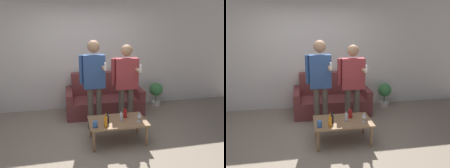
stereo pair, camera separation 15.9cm
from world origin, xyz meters
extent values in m
plane|color=gray|center=(0.00, 0.00, 0.00)|extent=(16.00, 16.00, 0.00)
cube|color=silver|center=(0.00, 1.95, 1.35)|extent=(8.00, 0.06, 2.70)
cube|color=brown|center=(0.38, 1.36, 0.19)|extent=(1.47, 0.61, 0.39)
cube|color=brown|center=(0.38, 1.79, 0.46)|extent=(1.47, 0.24, 0.92)
cube|color=brown|center=(-0.43, 1.48, 0.29)|extent=(0.14, 0.84, 0.59)
cube|color=brown|center=(1.18, 1.48, 0.29)|extent=(0.14, 0.84, 0.59)
cube|color=#8E6B47|center=(0.39, 0.13, 0.39)|extent=(1.01, 0.60, 0.03)
cylinder|color=#8E6B47|center=(-0.07, -0.12, 0.19)|extent=(0.04, 0.04, 0.38)
cylinder|color=#8E6B47|center=(0.84, -0.12, 0.19)|extent=(0.04, 0.04, 0.38)
cylinder|color=#8E6B47|center=(-0.07, 0.38, 0.19)|extent=(0.04, 0.04, 0.38)
cylinder|color=#8E6B47|center=(0.84, 0.38, 0.19)|extent=(0.04, 0.04, 0.38)
cylinder|color=silver|center=(0.45, 0.10, 0.48)|extent=(0.06, 0.06, 0.14)
cylinder|color=silver|center=(0.45, 0.10, 0.58)|extent=(0.02, 0.02, 0.05)
cylinder|color=black|center=(0.45, 0.10, 0.60)|extent=(0.03, 0.03, 0.01)
cylinder|color=black|center=(0.19, 0.05, 0.49)|extent=(0.06, 0.06, 0.15)
cylinder|color=black|center=(0.19, 0.05, 0.59)|extent=(0.02, 0.02, 0.06)
cylinder|color=black|center=(0.19, 0.05, 0.61)|extent=(0.02, 0.02, 0.01)
cylinder|color=#B21E1E|center=(0.55, 0.22, 0.48)|extent=(0.07, 0.07, 0.15)
cylinder|color=#B21E1E|center=(0.55, 0.22, 0.58)|extent=(0.03, 0.03, 0.06)
cylinder|color=black|center=(0.55, 0.22, 0.61)|extent=(0.03, 0.03, 0.01)
cylinder|color=orange|center=(0.14, -0.07, 0.50)|extent=(0.06, 0.06, 0.17)
cylinder|color=orange|center=(0.14, -0.07, 0.62)|extent=(0.02, 0.02, 0.07)
cylinder|color=black|center=(0.14, -0.07, 0.64)|extent=(0.03, 0.03, 0.01)
cylinder|color=silver|center=(0.74, 0.02, 0.41)|extent=(0.07, 0.07, 0.01)
cylinder|color=silver|center=(0.74, 0.02, 0.45)|extent=(0.01, 0.01, 0.07)
cone|color=silver|center=(0.74, 0.02, 0.54)|extent=(0.07, 0.07, 0.10)
cylinder|color=#3366B2|center=(-0.04, -0.05, 0.46)|extent=(0.08, 0.08, 0.10)
cylinder|color=brown|center=(-0.02, 0.73, 0.43)|extent=(0.12, 0.12, 0.86)
cylinder|color=brown|center=(0.14, 0.73, 0.43)|extent=(0.12, 0.12, 0.86)
cube|color=#2D4C84|center=(0.06, 0.73, 1.18)|extent=(0.41, 0.18, 0.64)
sphere|color=#9E7556|center=(0.06, 0.73, 1.65)|extent=(0.24, 0.24, 0.24)
cylinder|color=#2D4C84|center=(-0.18, 0.73, 1.22)|extent=(0.07, 0.07, 0.55)
cylinder|color=#9E7556|center=(0.22, 0.59, 1.27)|extent=(0.07, 0.28, 0.07)
cube|color=white|center=(0.22, 0.42, 1.33)|extent=(0.03, 0.03, 0.14)
cylinder|color=brown|center=(0.60, 0.71, 0.41)|extent=(0.13, 0.13, 0.81)
cylinder|color=brown|center=(0.78, 0.71, 0.41)|extent=(0.13, 0.13, 0.81)
cube|color=#933338|center=(0.69, 0.71, 1.11)|extent=(0.45, 0.20, 0.61)
sphere|color=#9E7556|center=(0.69, 0.71, 1.56)|extent=(0.22, 0.22, 0.22)
cylinder|color=#933338|center=(0.43, 0.71, 1.16)|extent=(0.08, 0.08, 0.52)
cylinder|color=#9E7556|center=(0.87, 0.57, 1.21)|extent=(0.08, 0.28, 0.08)
cube|color=white|center=(0.87, 0.40, 1.27)|extent=(0.03, 0.03, 0.14)
cylinder|color=silver|center=(1.76, 1.69, 0.06)|extent=(0.24, 0.24, 0.11)
cylinder|color=#476B38|center=(1.76, 1.69, 0.21)|extent=(0.03, 0.03, 0.20)
sphere|color=#428E4C|center=(1.76, 1.69, 0.43)|extent=(0.33, 0.33, 0.33)
camera|label=1|loc=(-0.42, -3.31, 2.07)|focal=35.00mm
camera|label=2|loc=(-0.27, -3.34, 2.07)|focal=35.00mm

